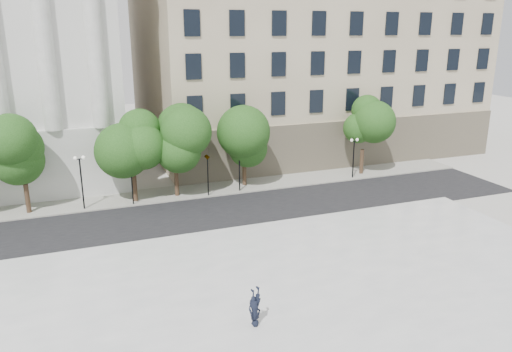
# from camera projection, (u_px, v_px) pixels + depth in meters

# --- Properties ---
(plaza) EXTENTS (44.00, 22.00, 0.45)m
(plaza) POSITION_uv_depth(u_px,v_px,m) (234.00, 323.00, 24.07)
(plaza) COLOR silver
(plaza) RESTS_ON ground
(street) EXTENTS (60.00, 8.00, 0.02)m
(street) POSITION_uv_depth(u_px,v_px,m) (172.00, 220.00, 37.59)
(street) COLOR black
(street) RESTS_ON ground
(far_sidewalk) EXTENTS (60.00, 4.00, 0.12)m
(far_sidewalk) POSITION_uv_depth(u_px,v_px,m) (158.00, 195.00, 42.95)
(far_sidewalk) COLOR #98968C
(far_sidewalk) RESTS_ON ground
(building_east) EXTENTS (36.00, 26.15, 23.00)m
(building_east) POSITION_uv_depth(u_px,v_px,m) (297.00, 52.00, 59.93)
(building_east) COLOR beige
(building_east) RESTS_ON ground
(traffic_light_west) EXTENTS (0.44, 1.81, 4.22)m
(traffic_light_west) POSITION_uv_depth(u_px,v_px,m) (130.00, 161.00, 39.61)
(traffic_light_west) COLOR black
(traffic_light_west) RESTS_ON ground
(traffic_light_east) EXTENTS (0.61, 1.88, 4.24)m
(traffic_light_east) POSITION_uv_depth(u_px,v_px,m) (207.00, 154.00, 41.74)
(traffic_light_east) COLOR black
(traffic_light_east) RESTS_ON ground
(person_lying) EXTENTS (1.41, 2.10, 0.54)m
(person_lying) POSITION_uv_depth(u_px,v_px,m) (255.00, 321.00, 23.39)
(person_lying) COLOR black
(person_lying) RESTS_ON plaza
(street_trees) EXTENTS (37.73, 5.04, 7.58)m
(street_trees) POSITION_uv_depth(u_px,v_px,m) (158.00, 141.00, 41.13)
(street_trees) COLOR #382619
(street_trees) RESTS_ON ground
(lamp_posts) EXTENTS (36.11, 0.28, 4.43)m
(lamp_posts) POSITION_uv_depth(u_px,v_px,m) (163.00, 167.00, 41.00)
(lamp_posts) COLOR black
(lamp_posts) RESTS_ON ground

